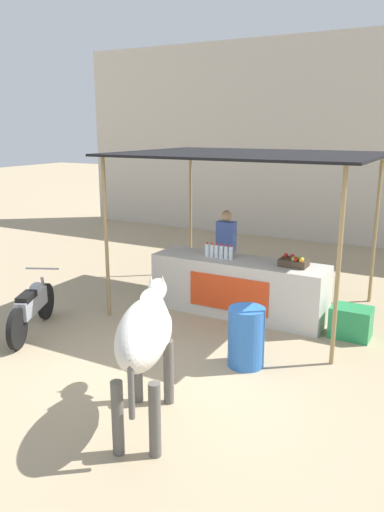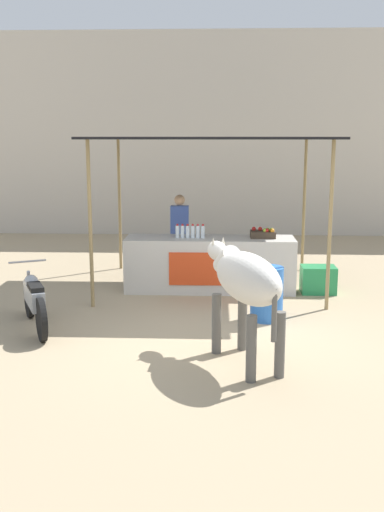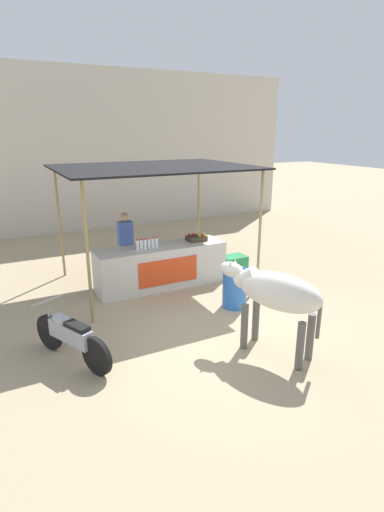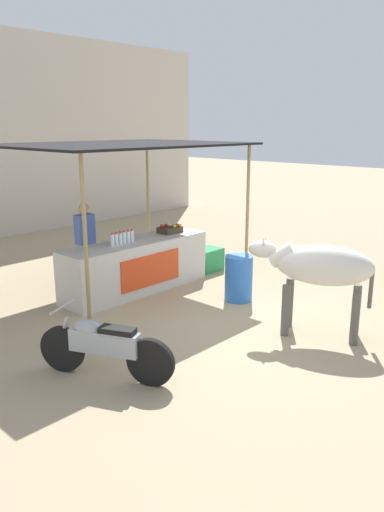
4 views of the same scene
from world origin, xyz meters
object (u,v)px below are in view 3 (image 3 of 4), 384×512
(water_barrel, at_px, (235,288))
(vendor_behind_counter, at_px, (126,246))
(stall_counter, at_px, (161,266))
(fruit_crate, at_px, (197,238))
(motorcycle_parked, at_px, (70,336))
(cooler_box, at_px, (234,265))
(cow, at_px, (275,293))

(water_barrel, bearing_deg, vendor_behind_counter, 120.51)
(water_barrel, bearing_deg, stall_counter, 116.91)
(water_barrel, bearing_deg, fruit_crate, 87.98)
(stall_counter, relative_size, motorcycle_parked, 1.80)
(stall_counter, relative_size, vendor_behind_counter, 1.82)
(stall_counter, bearing_deg, motorcycle_parked, -137.72)
(vendor_behind_counter, xyz_separation_m, cooler_box, (2.51, -0.85, -0.61))
(fruit_crate, bearing_deg, water_barrel, -92.02)
(motorcycle_parked, bearing_deg, stall_counter, 42.28)
(vendor_behind_counter, bearing_deg, stall_counter, -52.12)
(fruit_crate, height_order, motorcycle_parked, fruit_crate)
(fruit_crate, xyz_separation_m, motorcycle_parked, (-3.44, -2.31, -0.61))
(stall_counter, xyz_separation_m, vendor_behind_counter, (-0.59, 0.75, 0.37))
(vendor_behind_counter, distance_m, cooler_box, 2.72)
(cooler_box, bearing_deg, motorcycle_parked, -153.81)
(vendor_behind_counter, bearing_deg, fruit_crate, -24.82)
(vendor_behind_counter, height_order, motorcycle_parked, vendor_behind_counter)
(cooler_box, relative_size, water_barrel, 0.74)
(cow, distance_m, motorcycle_parked, 3.27)
(water_barrel, distance_m, motorcycle_parked, 3.42)
(fruit_crate, relative_size, cow, 0.24)
(vendor_behind_counter, distance_m, motorcycle_parked, 3.60)
(stall_counter, bearing_deg, vendor_behind_counter, 127.88)
(fruit_crate, distance_m, motorcycle_parked, 4.19)
(cow, xyz_separation_m, motorcycle_parked, (-2.97, 1.23, -0.61))
(cooler_box, xyz_separation_m, motorcycle_parked, (-4.42, -2.17, 0.19))
(fruit_crate, distance_m, cooler_box, 1.27)
(fruit_crate, xyz_separation_m, cow, (-0.47, -3.55, 0.00))
(cooler_box, bearing_deg, fruit_crate, 171.67)
(cooler_box, distance_m, motorcycle_parked, 4.92)
(fruit_crate, bearing_deg, vendor_behind_counter, 155.18)
(stall_counter, distance_m, vendor_behind_counter, 1.02)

